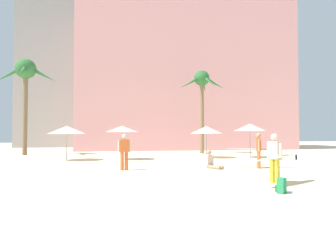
% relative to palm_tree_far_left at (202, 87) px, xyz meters
% --- Properties ---
extents(ground, '(120.00, 120.00, 0.00)m').
position_rel_palm_tree_far_left_xyz_m(ground, '(-5.89, -18.99, -5.82)').
color(ground, beige).
extents(hotel_pink, '(24.00, 11.36, 17.39)m').
position_rel_palm_tree_far_left_xyz_m(hotel_pink, '(0.64, 10.38, 2.87)').
color(hotel_pink, pink).
rests_on(hotel_pink, ground).
extents(hotel_tower_gray, '(18.80, 10.37, 32.77)m').
position_rel_palm_tree_far_left_xyz_m(hotel_tower_gray, '(-10.36, 20.05, 10.56)').
color(hotel_tower_gray, gray).
rests_on(hotel_tower_gray, ground).
extents(palm_tree_far_left, '(4.13, 3.94, 7.28)m').
position_rel_palm_tree_far_left_xyz_m(palm_tree_far_left, '(0.00, 0.00, 0.00)').
color(palm_tree_far_left, '#896B4C').
rests_on(palm_tree_far_left, ground).
extents(palm_tree_left, '(4.97, 5.15, 7.75)m').
position_rel_palm_tree_far_left_xyz_m(palm_tree_left, '(-14.59, 0.56, 0.54)').
color(palm_tree_left, brown).
rests_on(palm_tree_left, ground).
extents(cafe_umbrella_0, '(2.27, 2.27, 2.41)m').
position_rel_palm_tree_far_left_xyz_m(cafe_umbrella_0, '(1.86, -5.47, -3.68)').
color(cafe_umbrella_0, gray).
rests_on(cafe_umbrella_0, ground).
extents(cafe_umbrella_1, '(2.27, 2.27, 2.23)m').
position_rel_palm_tree_far_left_xyz_m(cafe_umbrella_1, '(-1.20, -4.97, -3.86)').
color(cafe_umbrella_1, gray).
rests_on(cafe_umbrella_1, ground).
extents(cafe_umbrella_2, '(2.11, 2.11, 2.20)m').
position_rel_palm_tree_far_left_xyz_m(cafe_umbrella_2, '(-7.11, -5.39, -3.82)').
color(cafe_umbrella_2, gray).
rests_on(cafe_umbrella_2, ground).
extents(cafe_umbrella_3, '(2.38, 2.38, 2.18)m').
position_rel_palm_tree_far_left_xyz_m(cafe_umbrella_3, '(-10.56, -5.37, -3.90)').
color(cafe_umbrella_3, gray).
rests_on(cafe_umbrella_3, ground).
extents(beach_towel, '(1.76, 1.44, 0.01)m').
position_rel_palm_tree_far_left_xyz_m(beach_towel, '(-2.17, -17.78, -5.81)').
color(beach_towel, white).
rests_on(beach_towel, ground).
extents(backpack, '(0.35, 0.35, 0.42)m').
position_rel_palm_tree_far_left_xyz_m(backpack, '(-3.20, -17.73, -5.62)').
color(backpack, '#268952').
rests_on(backpack, ground).
extents(person_near_right, '(0.75, 1.00, 0.88)m').
position_rel_palm_tree_far_left_xyz_m(person_near_right, '(-3.05, -11.40, -5.52)').
color(person_near_right, tan).
rests_on(person_near_right, ground).
extents(person_far_left, '(2.99, 1.20, 1.71)m').
position_rel_palm_tree_far_left_xyz_m(person_far_left, '(-0.79, -11.68, -4.90)').
color(person_far_left, orange).
rests_on(person_far_left, ground).
extents(person_near_left, '(2.54, 1.62, 1.66)m').
position_rel_palm_tree_far_left_xyz_m(person_near_left, '(-2.47, -16.24, -4.92)').
color(person_near_left, gold).
rests_on(person_near_left, ground).
extents(person_mid_center, '(0.61, 0.26, 1.66)m').
position_rel_palm_tree_far_left_xyz_m(person_mid_center, '(-7.23, -11.39, -4.91)').
color(person_mid_center, orange).
rests_on(person_mid_center, ground).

